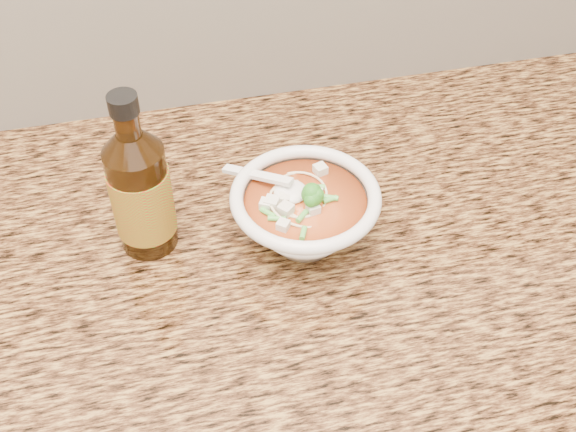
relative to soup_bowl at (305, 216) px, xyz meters
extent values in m
cube|color=#A1783B|center=(-0.24, -0.01, -0.06)|extent=(4.00, 0.68, 0.04)
cylinder|color=white|center=(0.00, 0.00, -0.04)|extent=(0.07, 0.07, 0.01)
torus|color=white|center=(0.00, 0.00, 0.03)|extent=(0.17, 0.17, 0.02)
torus|color=beige|center=(0.01, -0.01, 0.02)|extent=(0.11, 0.11, 0.00)
torus|color=beige|center=(0.00, 0.00, 0.02)|extent=(0.09, 0.09, 0.00)
torus|color=beige|center=(0.01, 0.01, 0.02)|extent=(0.09, 0.09, 0.00)
torus|color=beige|center=(-0.01, 0.01, 0.02)|extent=(0.07, 0.07, 0.00)
torus|color=beige|center=(-0.01, -0.01, 0.02)|extent=(0.10, 0.10, 0.00)
torus|color=beige|center=(0.01, 0.01, 0.02)|extent=(0.13, 0.13, 0.00)
torus|color=beige|center=(0.00, 0.00, 0.02)|extent=(0.10, 0.10, 0.00)
torus|color=beige|center=(0.00, -0.02, 0.01)|extent=(0.08, 0.08, 0.00)
torus|color=beige|center=(-0.01, 0.01, 0.01)|extent=(0.05, 0.05, 0.00)
cube|color=silver|center=(0.02, -0.05, 0.03)|extent=(0.02, 0.02, 0.01)
cube|color=silver|center=(-0.02, -0.02, 0.03)|extent=(0.02, 0.02, 0.01)
cube|color=silver|center=(-0.03, 0.01, 0.03)|extent=(0.02, 0.02, 0.01)
cube|color=silver|center=(-0.04, -0.01, 0.03)|extent=(0.02, 0.02, 0.01)
cube|color=silver|center=(-0.02, 0.01, 0.03)|extent=(0.01, 0.01, 0.01)
cube|color=silver|center=(0.03, 0.02, 0.03)|extent=(0.02, 0.02, 0.01)
cube|color=silver|center=(0.00, -0.02, 0.03)|extent=(0.02, 0.02, 0.01)
cube|color=silver|center=(-0.03, -0.01, 0.03)|extent=(0.01, 0.01, 0.01)
ellipsoid|color=#196014|center=(0.00, -0.01, 0.04)|extent=(0.03, 0.03, 0.03)
cylinder|color=#58BB48|center=(0.04, 0.02, 0.03)|extent=(0.02, 0.02, 0.01)
cylinder|color=#58BB48|center=(0.02, -0.03, 0.03)|extent=(0.02, 0.01, 0.01)
cylinder|color=#58BB48|center=(0.02, -0.04, 0.03)|extent=(0.02, 0.01, 0.01)
cylinder|color=#58BB48|center=(0.03, 0.03, 0.03)|extent=(0.02, 0.02, 0.01)
cylinder|color=#58BB48|center=(-0.02, -0.02, 0.03)|extent=(0.02, 0.02, 0.01)
cylinder|color=#58BB48|center=(-0.02, 0.01, 0.03)|extent=(0.02, 0.02, 0.01)
cylinder|color=#58BB48|center=(0.05, 0.01, 0.03)|extent=(0.02, 0.02, 0.01)
cylinder|color=#58BB48|center=(-0.03, 0.00, 0.03)|extent=(0.01, 0.02, 0.01)
ellipsoid|color=white|center=(-0.01, 0.01, 0.03)|extent=(0.04, 0.04, 0.01)
cube|color=white|center=(-0.05, 0.04, 0.03)|extent=(0.07, 0.07, 0.02)
cylinder|color=#391E07|center=(-0.18, 0.04, 0.03)|extent=(0.08, 0.08, 0.14)
cylinder|color=#391E07|center=(-0.18, 0.04, 0.13)|extent=(0.03, 0.03, 0.03)
cylinder|color=black|center=(-0.18, 0.04, 0.16)|extent=(0.04, 0.04, 0.02)
cylinder|color=red|center=(-0.18, 0.04, 0.03)|extent=(0.09, 0.09, 0.09)
camera|label=1|loc=(-0.15, -0.56, 0.59)|focal=45.00mm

